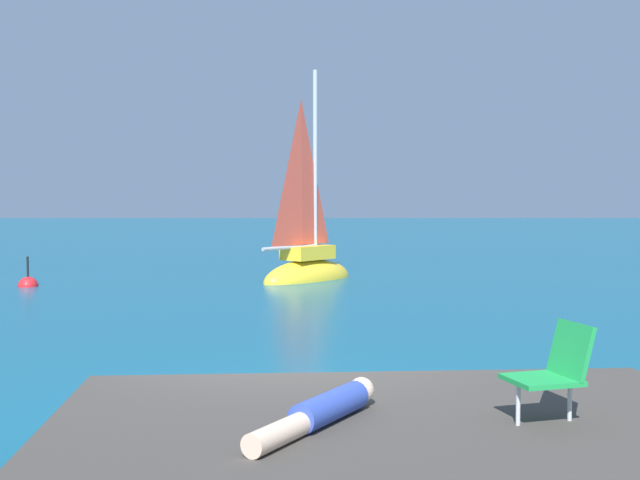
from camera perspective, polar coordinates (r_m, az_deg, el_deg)
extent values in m
plane|color=#0F5675|center=(9.90, -2.38, -12.04)|extent=(160.00, 160.00, 0.00)
cube|color=#423D38|center=(6.66, 5.62, -16.22)|extent=(5.86, 4.46, 0.78)
cube|color=#3D3D39|center=(9.20, -11.37, -13.29)|extent=(1.47, 1.26, 0.96)
cube|color=#433933|center=(8.66, 4.29, -14.30)|extent=(1.95, 1.85, 1.19)
ellipsoid|color=yellow|center=(24.85, -0.86, -2.81)|extent=(3.35, 3.61, 1.26)
cube|color=yellow|center=(24.77, -0.86, -0.88)|extent=(1.72, 1.79, 0.41)
cylinder|color=#B7B7BC|center=(24.99, -0.34, 5.27)|extent=(0.14, 0.14, 5.74)
cylinder|color=#B2B2B7|center=(24.16, -2.11, -0.52)|extent=(1.58, 1.81, 0.11)
pyramid|color=#DB4C38|center=(24.50, -1.32, 4.77)|extent=(1.25, 1.44, 4.36)
cylinder|color=#334CB2|center=(6.69, 0.70, -11.55)|extent=(0.67, 0.90, 0.24)
cylinder|color=beige|center=(6.08, -2.90, -13.37)|extent=(0.51, 0.69, 0.18)
sphere|color=beige|center=(7.15, 2.91, -10.41)|extent=(0.22, 0.22, 0.22)
cube|color=green|center=(6.81, 15.22, -9.40)|extent=(0.63, 0.61, 0.04)
cube|color=green|center=(6.90, 17.10, -7.35)|extent=(0.28, 0.50, 0.45)
cylinder|color=silver|center=(6.74, 13.67, -11.03)|extent=(0.04, 0.04, 0.35)
cylinder|color=silver|center=(6.98, 17.04, -10.58)|extent=(0.04, 0.04, 0.35)
sphere|color=red|center=(24.53, -19.71, -3.07)|extent=(0.56, 0.56, 0.56)
cylinder|color=black|center=(24.48, -19.74, -1.79)|extent=(0.06, 0.06, 0.60)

